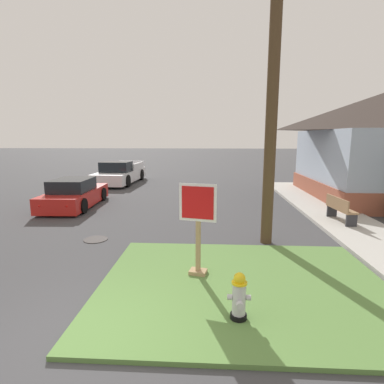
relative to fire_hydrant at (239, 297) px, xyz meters
The scene contains 10 objects.
ground_plane 2.52m from the fire_hydrant, 164.07° to the right, with size 160.00×160.00×0.00m, color #3D3D3F.
grass_corner_patch 1.31m from the fire_hydrant, 79.85° to the left, with size 5.81×4.51×0.08m, color #567F3D.
sidewalk_strip 7.33m from the fire_hydrant, 53.78° to the left, with size 2.20×18.72×0.12m, color #B2AFA8.
fire_hydrant is the anchor object (origin of this frame).
stop_sign 1.87m from the fire_hydrant, 114.30° to the left, with size 0.78×0.35×1.99m.
manhole_cover 5.50m from the fire_hydrant, 134.67° to the left, with size 0.70×0.70×0.02m, color black.
parked_sedan_red 10.35m from the fire_hydrant, 128.02° to the left, with size 1.95×4.17×1.25m.
pickup_truck_white 16.36m from the fire_hydrant, 112.96° to the left, with size 2.34×5.44×1.48m.
street_bench 7.19m from the fire_hydrant, 55.77° to the left, with size 0.54×1.49×0.85m.
utility_pole 6.05m from the fire_hydrant, 73.56° to the left, with size 1.52×0.32×9.46m.
Camera 1 is at (1.87, -3.87, 3.00)m, focal length 28.37 mm.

